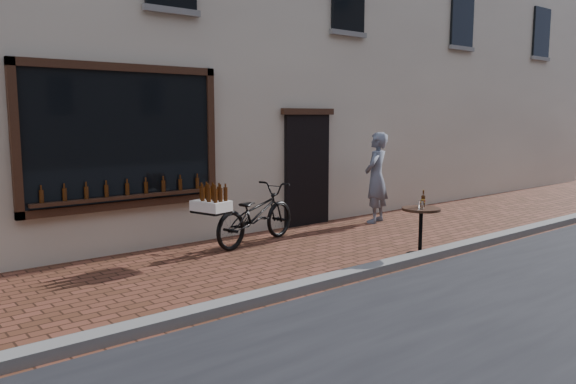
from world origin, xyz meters
TOP-DOWN VIEW (x-y plane):
  - ground at (0.00, 0.00)m, footprint 90.00×90.00m
  - kerb at (0.00, 0.20)m, footprint 90.00×0.25m
  - cargo_bicycle at (0.07, 2.73)m, footprint 2.31×1.15m
  - bistro_table at (1.58, 0.40)m, footprint 0.60×0.60m
  - pedestrian at (3.16, 2.75)m, footprint 0.79×0.66m

SIDE VIEW (x-z plane):
  - ground at x=0.00m, z-range 0.00..0.00m
  - kerb at x=0.00m, z-range 0.00..0.12m
  - cargo_bicycle at x=0.07m, z-range -0.02..1.06m
  - bistro_table at x=1.58m, z-range 0.03..1.06m
  - pedestrian at x=3.16m, z-range 0.00..1.85m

